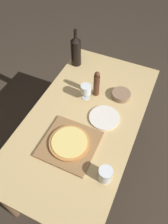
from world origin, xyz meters
TOP-DOWN VIEW (x-y plane):
  - ground_plane at (0.00, 0.00)m, footprint 12.00×12.00m
  - dining_table at (0.00, 0.00)m, footprint 0.79×1.50m
  - cutting_board at (0.01, -0.25)m, footprint 0.36×0.36m
  - pizza at (0.01, -0.25)m, footprint 0.27×0.27m
  - wine_bottle at (-0.32, 0.53)m, footprint 0.09×0.09m
  - pepper_mill at (-0.01, 0.25)m, footprint 0.05×0.05m
  - wine_glass at (-0.07, 0.18)m, footprint 0.08×0.08m
  - small_bowl at (0.18, 0.31)m, footprint 0.15×0.15m
  - drinking_tumbler at (0.30, -0.37)m, footprint 0.08×0.08m
  - dinner_plate at (0.14, 0.05)m, footprint 0.23×0.23m

SIDE VIEW (x-z plane):
  - ground_plane at x=0.00m, z-range 0.00..0.00m
  - dining_table at x=0.00m, z-range 0.28..1.03m
  - dinner_plate at x=0.14m, z-range 0.75..0.76m
  - cutting_board at x=0.01m, z-range 0.75..0.77m
  - small_bowl at x=0.18m, z-range 0.75..0.79m
  - pizza at x=0.01m, z-range 0.77..0.79m
  - drinking_tumbler at x=0.30m, z-range 0.75..0.85m
  - wine_glass at x=-0.07m, z-range 0.78..0.91m
  - pepper_mill at x=-0.01m, z-range 0.75..0.98m
  - wine_bottle at x=-0.32m, z-range 0.72..1.06m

